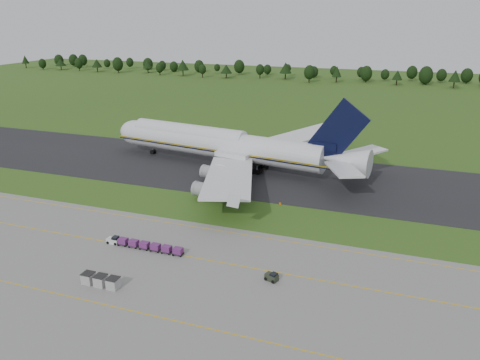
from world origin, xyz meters
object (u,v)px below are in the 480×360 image
at_px(uld_row, 101,281).
at_px(baggage_train, 143,245).
at_px(edge_markers, 255,201).
at_px(utility_cart, 272,277).
at_px(aircraft, 225,145).

bearing_deg(uld_row, baggage_train, 90.35).
xyz_separation_m(baggage_train, edge_markers, (12.78, 29.57, -0.55)).
relative_size(utility_cart, uld_row, 0.36).
height_order(baggage_train, uld_row, uld_row).
bearing_deg(uld_row, edge_markers, 73.60).
distance_m(baggage_train, uld_row, 13.57).
bearing_deg(edge_markers, baggage_train, -113.37).
height_order(utility_cart, edge_markers, utility_cart).
bearing_deg(utility_cart, aircraft, 118.29).
relative_size(aircraft, baggage_train, 5.04).
height_order(aircraft, uld_row, aircraft).
bearing_deg(baggage_train, utility_cart, -5.87).
distance_m(utility_cart, edge_markers, 34.88).
xyz_separation_m(utility_cart, uld_row, (-25.97, -10.89, 0.37)).
xyz_separation_m(aircraft, utility_cart, (30.01, -55.75, -5.87)).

